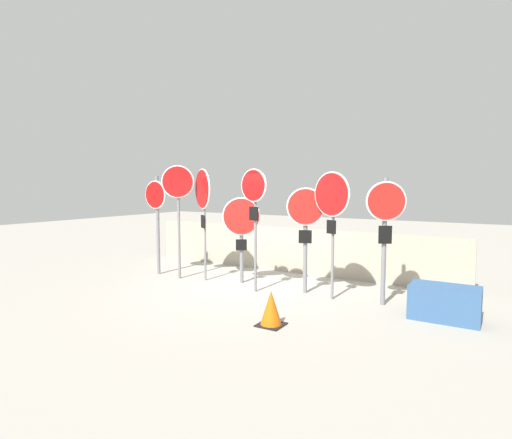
# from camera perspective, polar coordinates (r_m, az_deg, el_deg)

# --- Properties ---
(ground_plane) EXTENTS (40.00, 40.00, 0.00)m
(ground_plane) POSITION_cam_1_polar(r_m,az_deg,el_deg) (8.96, -1.03, -9.70)
(ground_plane) COLOR gray
(fence_back) EXTENTS (8.61, 0.12, 1.15)m
(fence_back) POSITION_cam_1_polar(r_m,az_deg,el_deg) (10.51, 4.70, -4.35)
(fence_back) COLOR #A89E89
(fence_back) RESTS_ON ground
(stop_sign_0) EXTENTS (0.71, 0.15, 2.49)m
(stop_sign_0) POSITION_cam_1_polar(r_m,az_deg,el_deg) (10.38, -14.06, 1.60)
(stop_sign_0) COLOR slate
(stop_sign_0) RESTS_ON ground
(stop_sign_1) EXTENTS (0.68, 0.42, 2.74)m
(stop_sign_1) POSITION_cam_1_polar(r_m,az_deg,el_deg) (9.71, -11.09, 3.55)
(stop_sign_1) COLOR slate
(stop_sign_1) RESTS_ON ground
(stop_sign_2) EXTENTS (0.82, 0.52, 2.65)m
(stop_sign_2) POSITION_cam_1_polar(r_m,az_deg,el_deg) (9.44, -7.64, 3.41)
(stop_sign_2) COLOR slate
(stop_sign_2) RESTS_ON ground
(stop_sign_3) EXTENTS (0.78, 0.44, 1.99)m
(stop_sign_3) POSITION_cam_1_polar(r_m,az_deg,el_deg) (9.13, -2.11, -0.71)
(stop_sign_3) COLOR slate
(stop_sign_3) RESTS_ON ground
(stop_sign_4) EXTENTS (0.68, 0.17, 2.61)m
(stop_sign_4) POSITION_cam_1_polar(r_m,az_deg,el_deg) (8.33, -0.29, 2.81)
(stop_sign_4) COLOR slate
(stop_sign_4) RESTS_ON ground
(stop_sign_5) EXTENTS (0.74, 0.31, 2.21)m
(stop_sign_5) POSITION_cam_1_polar(r_m,az_deg,el_deg) (8.29, 7.07, -0.15)
(stop_sign_5) COLOR slate
(stop_sign_5) RESTS_ON ground
(stop_sign_6) EXTENTS (0.83, 0.33, 2.52)m
(stop_sign_6) POSITION_cam_1_polar(r_m,az_deg,el_deg) (7.89, 10.77, 2.27)
(stop_sign_6) COLOR slate
(stop_sign_6) RESTS_ON ground
(stop_sign_7) EXTENTS (0.66, 0.35, 2.40)m
(stop_sign_7) POSITION_cam_1_polar(r_m,az_deg,el_deg) (7.75, 17.98, -0.01)
(stop_sign_7) COLOR slate
(stop_sign_7) RESTS_ON ground
(traffic_cone_0) EXTENTS (0.41, 0.41, 0.57)m
(traffic_cone_0) POSITION_cam_1_polar(r_m,az_deg,el_deg) (6.57, 2.16, -12.55)
(traffic_cone_0) COLOR black
(traffic_cone_0) RESTS_ON ground
(storage_crate) EXTENTS (1.09, 0.62, 0.57)m
(storage_crate) POSITION_cam_1_polar(r_m,az_deg,el_deg) (7.53, 25.33, -10.70)
(storage_crate) COLOR #335684
(storage_crate) RESTS_ON ground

